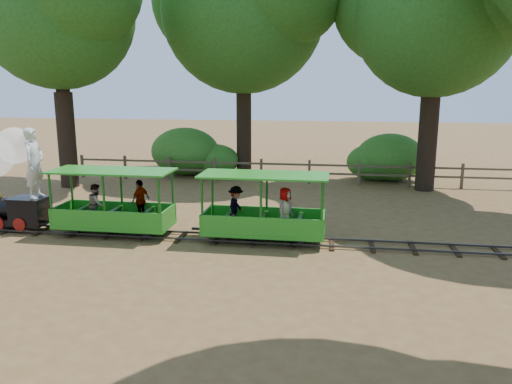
# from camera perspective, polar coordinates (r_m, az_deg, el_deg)

# --- Properties ---
(ground) EXTENTS (90.00, 90.00, 0.00)m
(ground) POSITION_cam_1_polar(r_m,az_deg,el_deg) (13.11, -0.13, -5.67)
(ground) COLOR olive
(ground) RESTS_ON ground
(track) EXTENTS (22.00, 1.00, 0.10)m
(track) POSITION_cam_1_polar(r_m,az_deg,el_deg) (13.09, -0.13, -5.39)
(track) COLOR #3F3D3A
(track) RESTS_ON ground
(locomotive) EXTENTS (2.58, 1.20, 2.95)m
(locomotive) POSITION_cam_1_polar(r_m,az_deg,el_deg) (15.54, -27.01, 2.18)
(locomotive) COLOR black
(locomotive) RESTS_ON ground
(carriage_front) EXTENTS (3.27, 1.35, 1.70)m
(carriage_front) POSITION_cam_1_polar(r_m,az_deg,el_deg) (14.02, -15.81, -1.85)
(carriage_front) COLOR #25881D
(carriage_front) RESTS_ON track
(carriage_rear) EXTENTS (3.27, 1.33, 1.70)m
(carriage_rear) POSITION_cam_1_polar(r_m,az_deg,el_deg) (12.87, 0.62, -2.56)
(carriage_rear) COLOR #25881D
(carriage_rear) RESTS_ON track
(oak_nw) EXTENTS (7.36, 6.47, 9.70)m
(oak_nw) POSITION_cam_1_polar(r_m,az_deg,el_deg) (21.40, -21.87, 19.48)
(oak_nw) COLOR #2D2116
(oak_nw) RESTS_ON ground
(oak_nc) EXTENTS (8.68, 7.64, 10.56)m
(oak_nc) POSITION_cam_1_polar(r_m,az_deg,el_deg) (22.55, -1.51, 20.89)
(oak_nc) COLOR #2D2116
(oak_nc) RESTS_ON ground
(oak_ne) EXTENTS (7.55, 6.64, 9.56)m
(oak_ne) POSITION_cam_1_polar(r_m,az_deg,el_deg) (20.41, 19.88, 19.44)
(oak_ne) COLOR #2D2116
(oak_ne) RESTS_ON ground
(fence) EXTENTS (18.10, 0.10, 1.00)m
(fence) POSITION_cam_1_polar(r_m,az_deg,el_deg) (20.71, 3.34, 2.58)
(fence) COLOR brown
(fence) RESTS_ON ground
(shrub_west) EXTENTS (2.05, 1.58, 1.42)m
(shrub_west) POSITION_cam_1_polar(r_m,az_deg,el_deg) (22.49, -4.58, 3.67)
(shrub_west) COLOR #2D6B1E
(shrub_west) RESTS_ON ground
(shrub_mid_w) EXTENTS (3.10, 2.38, 2.15)m
(shrub_mid_w) POSITION_cam_1_polar(r_m,az_deg,el_deg) (22.81, -8.10, 4.62)
(shrub_mid_w) COLOR #2D6B1E
(shrub_mid_w) RESTS_ON ground
(shrub_mid_e) EXTENTS (2.26, 1.74, 1.56)m
(shrub_mid_e) POSITION_cam_1_polar(r_m,az_deg,el_deg) (21.93, 13.24, 3.35)
(shrub_mid_e) COLOR #2D6B1E
(shrub_mid_e) RESTS_ON ground
(shrub_east) EXTENTS (2.91, 2.24, 2.01)m
(shrub_east) POSITION_cam_1_polar(r_m,az_deg,el_deg) (21.97, 15.07, 3.86)
(shrub_east) COLOR #2D6B1E
(shrub_east) RESTS_ON ground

